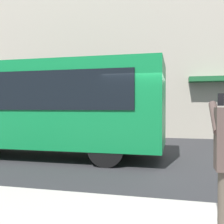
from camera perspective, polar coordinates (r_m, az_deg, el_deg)
name	(u,v)px	position (r m, az deg, el deg)	size (l,w,h in m)	color
ground_plane	(152,162)	(8.03, 8.67, -10.65)	(60.00, 60.00, 0.00)	#2B2B2D
building_facade_far	(164,26)	(15.28, 11.00, 17.65)	(28.00, 1.55, 12.00)	#A89E8E
red_bus	(28,105)	(9.38, -17.65, 1.36)	(9.05, 2.54, 3.08)	#0F7238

